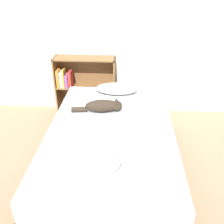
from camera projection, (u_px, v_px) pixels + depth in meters
The scene contains 7 objects.
ground_plane at pixel (111, 168), 2.86m from camera, with size 8.00×8.00×0.00m, color #997F60.
wall_back at pixel (118, 30), 3.49m from camera, with size 8.00×0.06×2.50m.
bed at pixel (111, 149), 2.73m from camera, with size 1.32×2.09×0.55m.
pillow at pixel (117, 89), 3.31m from camera, with size 0.55×0.31×0.11m.
cat_light at pixel (105, 153), 2.13m from camera, with size 0.35×0.53×0.15m.
cat_dark at pixel (104, 106), 2.86m from camera, with size 0.58×0.22×0.15m.
bookshelf at pixel (83, 84), 3.80m from camera, with size 0.89×0.26×0.89m.
Camera 1 is at (0.15, -2.16, 1.98)m, focal length 40.00 mm.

